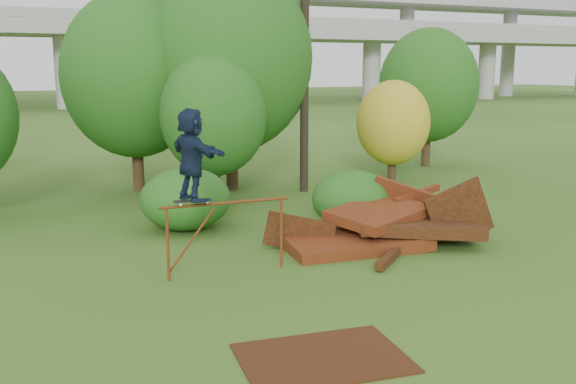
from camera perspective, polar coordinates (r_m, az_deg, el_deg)
name	(u,v)px	position (r m, az deg, el deg)	size (l,w,h in m)	color
ground	(371,292)	(12.16, 7.35, -8.78)	(240.00, 240.00, 0.00)	#2D5116
scrap_pile	(382,228)	(15.28, 8.39, -3.19)	(5.53, 3.61, 1.90)	#411F0B
grind_rail	(226,221)	(12.84, -5.53, -2.54)	(2.67, 0.13, 1.50)	#612D0F
skateboard	(193,201)	(12.57, -8.45, -0.78)	(0.74, 0.22, 0.08)	black
skater	(192,154)	(12.42, -8.56, 3.32)	(1.66, 0.53, 1.79)	#132038
flat_plate	(323,358)	(9.48, 3.10, -14.51)	(2.35, 1.68, 0.03)	#391C0C
tree_1	(134,75)	(22.05, -13.52, 10.05)	(4.73, 4.73, 6.59)	black
tree_2	(214,115)	(19.60, -6.62, 6.84)	(3.26, 3.26, 4.59)	black
tree_3	(230,58)	(21.70, -5.16, 11.79)	(5.45, 5.45, 7.57)	black
tree_4	(393,123)	(23.63, 9.33, 6.08)	(2.67, 2.67, 3.69)	black
tree_5	(428,85)	(27.57, 12.38, 9.24)	(4.09, 4.09, 5.75)	black
shrub_left	(186,199)	(16.58, -9.10, -0.62)	(2.32, 2.14, 1.61)	#1B4512
shrub_right	(352,199)	(16.74, 5.69, -0.60)	(2.12, 1.95, 1.50)	#1B4512
utility_pole	(305,32)	(21.36, 1.49, 14.06)	(1.40, 0.28, 10.35)	black
freeway_overpass	(59,7)	(73.20, -19.67, 15.21)	(160.00, 15.00, 13.70)	gray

